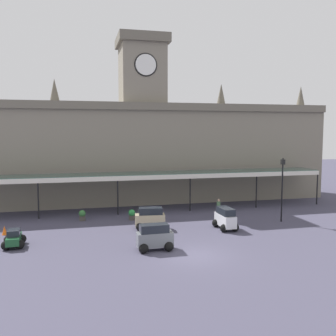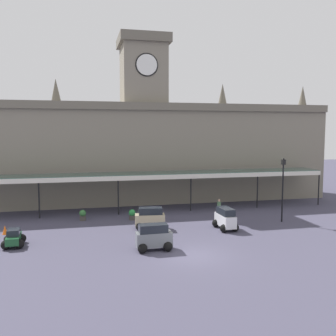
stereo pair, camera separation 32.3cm
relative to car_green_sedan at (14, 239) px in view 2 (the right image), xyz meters
The scene contains 12 objects.
ground_plane 12.52m from the car_green_sedan, 21.93° to the right, with size 140.00×140.00×0.00m, color #423F53.
station_building 20.02m from the car_green_sedan, 52.92° to the left, with size 42.21×7.06×18.41m.
entrance_canopy 15.39m from the car_green_sedan, 39.62° to the left, with size 36.12×3.26×3.78m.
car_green_sedan is the anchor object (origin of this frame).
car_white_van 15.99m from the car_green_sedan, ahead, with size 1.64×2.43×1.77m.
car_beige_van 10.31m from the car_green_sedan, 13.53° to the left, with size 2.49×1.78×1.77m.
car_grey_van 9.78m from the car_green_sedan, 17.93° to the right, with size 2.42×1.62×1.77m.
pedestrian_beside_cars 17.78m from the car_green_sedan, 16.95° to the left, with size 0.39×0.34×1.67m.
victorian_lamppost 22.04m from the car_green_sedan, ahead, with size 0.30×0.30×5.63m.
traffic_cone 3.51m from the car_green_sedan, 109.99° to the left, with size 0.40×0.40×0.70m, color orange.
planter_by_canopy 8.07m from the car_green_sedan, 54.69° to the left, with size 0.60×0.60×0.96m.
planter_forecourt_centre 10.70m from the car_green_sedan, 32.83° to the left, with size 0.60×0.60×0.96m.
Camera 2 is at (-6.79, -22.37, 7.94)m, focal length 40.01 mm.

